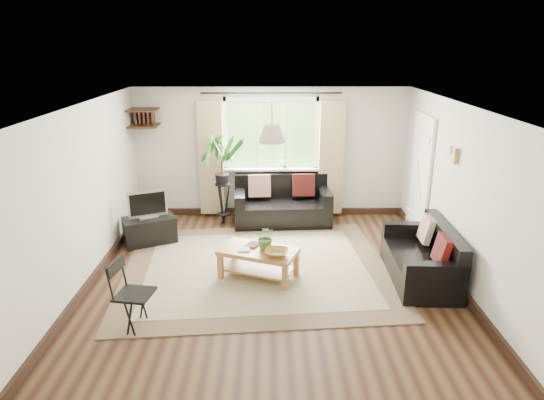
{
  "coord_description": "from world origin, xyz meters",
  "views": [
    {
      "loc": [
        -0.04,
        -6.05,
        3.17
      ],
      "look_at": [
        0.0,
        0.4,
        1.05
      ],
      "focal_mm": 32.0,
      "sensor_mm": 36.0,
      "label": 1
    }
  ],
  "objects_px": {
    "sofa_right": "(421,255)",
    "folding_chair": "(135,295)",
    "coffee_table": "(259,263)",
    "sofa_back": "(282,202)",
    "palm_stand": "(222,180)",
    "tv_stand": "(150,230)"
  },
  "relations": [
    {
      "from": "sofa_back",
      "to": "sofa_right",
      "type": "height_order",
      "value": "sofa_back"
    },
    {
      "from": "coffee_table",
      "to": "palm_stand",
      "type": "distance_m",
      "value": 2.33
    },
    {
      "from": "palm_stand",
      "to": "sofa_right",
      "type": "bearing_deg",
      "value": -37.05
    },
    {
      "from": "coffee_table",
      "to": "tv_stand",
      "type": "relative_size",
      "value": 1.29
    },
    {
      "from": "palm_stand",
      "to": "folding_chair",
      "type": "height_order",
      "value": "palm_stand"
    },
    {
      "from": "sofa_right",
      "to": "tv_stand",
      "type": "bearing_deg",
      "value": -105.79
    },
    {
      "from": "coffee_table",
      "to": "folding_chair",
      "type": "xyz_separation_m",
      "value": [
        -1.38,
        -1.25,
        0.2
      ]
    },
    {
      "from": "sofa_back",
      "to": "coffee_table",
      "type": "height_order",
      "value": "sofa_back"
    },
    {
      "from": "palm_stand",
      "to": "folding_chair",
      "type": "xyz_separation_m",
      "value": [
        -0.7,
        -3.39,
        -0.4
      ]
    },
    {
      "from": "sofa_back",
      "to": "sofa_right",
      "type": "bearing_deg",
      "value": -53.36
    },
    {
      "from": "sofa_back",
      "to": "tv_stand",
      "type": "xyz_separation_m",
      "value": [
        -2.2,
        -0.91,
        -0.18
      ]
    },
    {
      "from": "folding_chair",
      "to": "sofa_right",
      "type": "bearing_deg",
      "value": -62.35
    },
    {
      "from": "sofa_back",
      "to": "sofa_right",
      "type": "relative_size",
      "value": 1.1
    },
    {
      "from": "sofa_right",
      "to": "palm_stand",
      "type": "distance_m",
      "value": 3.69
    },
    {
      "from": "sofa_back",
      "to": "sofa_right",
      "type": "xyz_separation_m",
      "value": [
        1.85,
        -2.22,
        -0.04
      ]
    },
    {
      "from": "coffee_table",
      "to": "tv_stand",
      "type": "distance_m",
      "value": 2.21
    },
    {
      "from": "coffee_table",
      "to": "folding_chair",
      "type": "bearing_deg",
      "value": -138.04
    },
    {
      "from": "sofa_right",
      "to": "folding_chair",
      "type": "bearing_deg",
      "value": -69.69
    },
    {
      "from": "sofa_back",
      "to": "tv_stand",
      "type": "bearing_deg",
      "value": -160.81
    },
    {
      "from": "sofa_right",
      "to": "folding_chair",
      "type": "xyz_separation_m",
      "value": [
        -3.62,
        -1.19,
        0.05
      ]
    },
    {
      "from": "sofa_back",
      "to": "coffee_table",
      "type": "bearing_deg",
      "value": -103.34
    },
    {
      "from": "tv_stand",
      "to": "folding_chair",
      "type": "height_order",
      "value": "folding_chair"
    }
  ]
}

